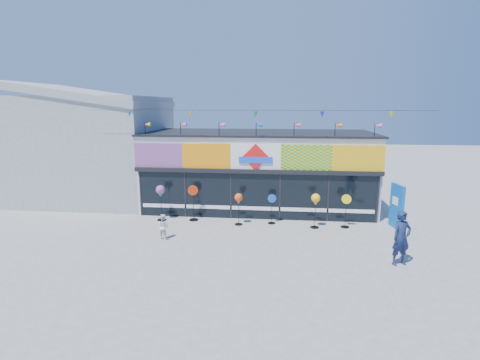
# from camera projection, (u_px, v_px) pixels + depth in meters

# --- Properties ---
(ground) EXTENTS (80.00, 80.00, 0.00)m
(ground) POSITION_uv_depth(u_px,v_px,m) (249.00, 244.00, 15.20)
(ground) COLOR gray
(ground) RESTS_ON ground
(kite_shop) EXTENTS (16.00, 5.70, 5.31)m
(kite_shop) POSITION_uv_depth(u_px,v_px,m) (258.00, 169.00, 20.58)
(kite_shop) COLOR silver
(kite_shop) RESTS_ON ground
(neighbour_building) EXTENTS (8.18, 7.20, 6.87)m
(neighbour_building) POSITION_uv_depth(u_px,v_px,m) (93.00, 144.00, 22.43)
(neighbour_building) COLOR #A5A8AA
(neighbour_building) RESTS_ON ground
(blue_sign) EXTENTS (0.36, 1.03, 2.03)m
(blue_sign) POSITION_uv_depth(u_px,v_px,m) (397.00, 206.00, 16.98)
(blue_sign) COLOR #0C5AB5
(blue_sign) RESTS_ON ground
(spinner_0) EXTENTS (0.44, 0.44, 1.75)m
(spinner_0) POSITION_uv_depth(u_px,v_px,m) (161.00, 192.00, 18.03)
(spinner_0) COLOR black
(spinner_0) RESTS_ON ground
(spinner_1) EXTENTS (0.47, 0.44, 1.74)m
(spinner_1) POSITION_uv_depth(u_px,v_px,m) (193.00, 202.00, 18.14)
(spinner_1) COLOR black
(spinner_1) RESTS_ON ground
(spinner_2) EXTENTS (0.38, 0.38, 1.52)m
(spinner_2) POSITION_uv_depth(u_px,v_px,m) (239.00, 200.00, 17.40)
(spinner_2) COLOR black
(spinner_2) RESTS_ON ground
(spinner_3) EXTENTS (0.40, 0.36, 1.43)m
(spinner_3) POSITION_uv_depth(u_px,v_px,m) (272.00, 208.00, 17.67)
(spinner_3) COLOR black
(spinner_3) RESTS_ON ground
(spinner_4) EXTENTS (0.41, 0.41, 1.61)m
(spinner_4) POSITION_uv_depth(u_px,v_px,m) (316.00, 201.00, 16.95)
(spinner_4) COLOR black
(spinner_4) RESTS_ON ground
(spinner_5) EXTENTS (0.43, 0.40, 1.56)m
(spinner_5) POSITION_uv_depth(u_px,v_px,m) (346.00, 210.00, 17.10)
(spinner_5) COLOR black
(spinner_5) RESTS_ON ground
(adult_man) EXTENTS (0.84, 0.70, 1.96)m
(adult_man) POSITION_uv_depth(u_px,v_px,m) (401.00, 238.00, 13.08)
(adult_man) COLOR #162045
(adult_man) RESTS_ON ground
(child) EXTENTS (0.59, 0.46, 1.07)m
(child) POSITION_uv_depth(u_px,v_px,m) (163.00, 226.00, 15.71)
(child) COLOR white
(child) RESTS_ON ground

